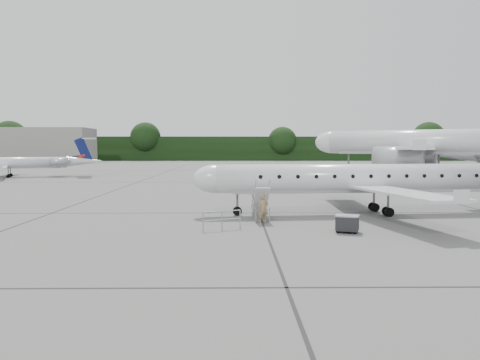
{
  "coord_description": "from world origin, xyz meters",
  "views": [
    {
      "loc": [
        -7.99,
        -26.81,
        4.41
      ],
      "look_at": [
        -7.63,
        3.32,
        2.3
      ],
      "focal_mm": 35.0,
      "sensor_mm": 36.0,
      "label": 1
    }
  ],
  "objects": [
    {
      "name": "bg_regional_left",
      "position": [
        -41.98,
        42.13,
        2.96
      ],
      "size": [
        26.41,
        22.29,
        5.92
      ],
      "primitive_type": null,
      "rotation": [
        0.0,
        0.0,
        0.31
      ],
      "color": "silver",
      "rests_on": "ground"
    },
    {
      "name": "bg_narrowbody",
      "position": [
        24.32,
        52.44,
        7.42
      ],
      "size": [
        50.63,
        46.34,
        14.83
      ],
      "primitive_type": null,
      "rotation": [
        0.0,
        0.0,
        -0.52
      ],
      "color": "silver",
      "rests_on": "ground"
    },
    {
      "name": "passenger",
      "position": [
        -6.32,
        -0.01,
        0.85
      ],
      "size": [
        0.73,
        0.62,
        1.71
      ],
      "primitive_type": "imported",
      "rotation": [
        0.0,
        0.0,
        0.4
      ],
      "color": "#8C6F4C",
      "rests_on": "ground"
    },
    {
      "name": "ground",
      "position": [
        0.0,
        0.0,
        0.0
      ],
      "size": [
        320.0,
        320.0,
        0.0
      ],
      "primitive_type": "plane",
      "color": "#62615F",
      "rests_on": "ground"
    },
    {
      "name": "baggage_cart",
      "position": [
        -2.15,
        -2.93,
        0.49
      ],
      "size": [
        1.36,
        1.23,
        0.97
      ],
      "primitive_type": null,
      "rotation": [
        0.0,
        0.0,
        -0.34
      ],
      "color": "black",
      "rests_on": "ground"
    },
    {
      "name": "safety_railing",
      "position": [
        -8.66,
        -2.06,
        0.5
      ],
      "size": [
        1.98,
        1.09,
        1.0
      ],
      "primitive_type": null,
      "rotation": [
        0.0,
        0.0,
        0.48
      ],
      "color": "#92949A",
      "rests_on": "ground"
    },
    {
      "name": "terminal_building",
      "position": [
        -70.0,
        110.0,
        5.0
      ],
      "size": [
        40.0,
        14.0,
        10.0
      ],
      "primitive_type": "cube",
      "color": "gray",
      "rests_on": "ground"
    },
    {
      "name": "airstair",
      "position": [
        -6.42,
        1.23,
        1.04
      ],
      "size": [
        1.03,
        2.25,
        2.07
      ],
      "primitive_type": null,
      "rotation": [
        0.0,
        0.0,
        0.08
      ],
      "color": "silver",
      "rests_on": "ground"
    },
    {
      "name": "main_regional_jet",
      "position": [
        0.83,
        3.9,
        3.3
      ],
      "size": [
        27.21,
        20.61,
        6.61
      ],
      "primitive_type": null,
      "rotation": [
        0.0,
        0.0,
        0.08
      ],
      "color": "silver",
      "rests_on": "ground"
    },
    {
      "name": "treeline",
      "position": [
        0.0,
        130.0,
        4.0
      ],
      "size": [
        260.0,
        4.0,
        8.0
      ],
      "primitive_type": "cube",
      "color": "black",
      "rests_on": "ground"
    }
  ]
}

